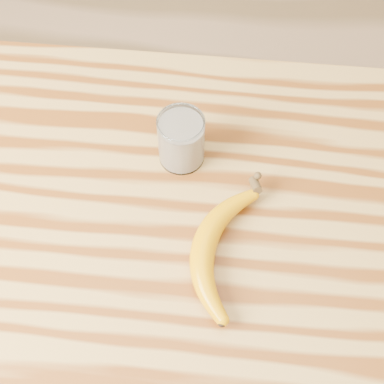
{
  "coord_description": "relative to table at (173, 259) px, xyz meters",
  "views": [
    {
      "loc": [
        0.07,
        -0.39,
        1.7
      ],
      "look_at": [
        0.03,
        0.06,
        0.93
      ],
      "focal_mm": 50.0,
      "sensor_mm": 36.0,
      "label": 1
    }
  ],
  "objects": [
    {
      "name": "table",
      "position": [
        0.0,
        0.0,
        0.0
      ],
      "size": [
        1.2,
        0.8,
        0.9
      ],
      "color": "#AD803E",
      "rests_on": "ground"
    },
    {
      "name": "room",
      "position": [
        0.0,
        0.0,
        0.58
      ],
      "size": [
        4.04,
        4.04,
        2.7
      ],
      "color": "#9C7752",
      "rests_on": "ground"
    },
    {
      "name": "banana",
      "position": [
        0.06,
        -0.03,
        0.15
      ],
      "size": [
        0.17,
        0.35,
        0.04
      ],
      "primitive_type": null,
      "rotation": [
        0.0,
        0.0,
        -0.16
      ],
      "color": "#D48A00",
      "rests_on": "table"
    },
    {
      "name": "smoothie_glass",
      "position": [
        0.0,
        0.15,
        0.18
      ],
      "size": [
        0.08,
        0.08,
        0.1
      ],
      "color": "white",
      "rests_on": "table"
    }
  ]
}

